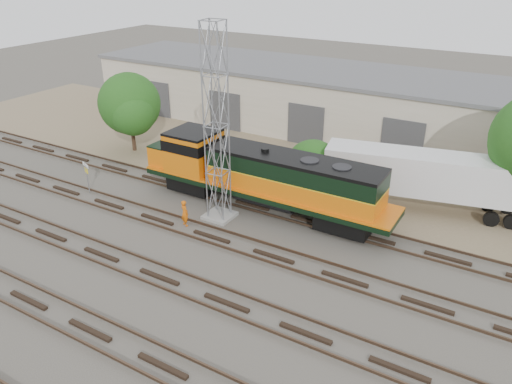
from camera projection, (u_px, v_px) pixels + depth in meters
The scene contains 11 objects.
ground at pixel (259, 272), 25.26m from camera, with size 140.00×140.00×0.00m, color #47423A.
dirt_strip at pixel (361, 171), 36.90m from camera, with size 80.00×16.00×0.02m, color #726047.
tracks at pixel (227, 303), 22.89m from camera, with size 80.00×20.40×0.28m.
warehouse at pixel (397, 110), 41.92m from camera, with size 58.40×10.40×5.30m.
locomotive at pixel (261, 175), 30.46m from camera, with size 16.61×2.91×3.99m.
signal_tower at pixel (217, 130), 28.03m from camera, with size 1.69×1.69×11.48m.
sign_post at pixel (87, 172), 32.84m from camera, with size 0.84×0.36×2.18m.
worker at pixel (185, 213), 29.21m from camera, with size 0.59×0.39×1.63m, color #D15A0B.
semi_trailer at pixel (428, 175), 30.43m from camera, with size 12.13×4.81×3.66m.
tree_west at pixel (130, 106), 38.82m from camera, with size 5.08×4.83×6.32m.
tree_mid at pixel (314, 170), 33.03m from camera, with size 3.95×3.76×3.76m.
Camera 1 is at (10.51, -18.18, 14.61)m, focal length 35.00 mm.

